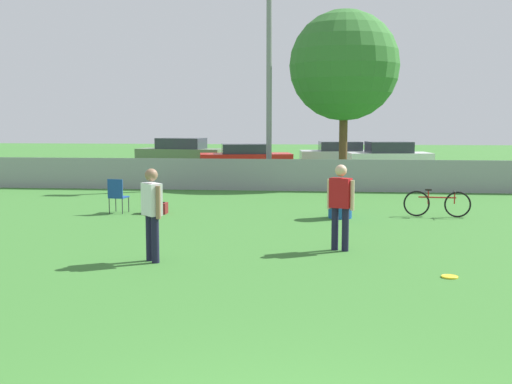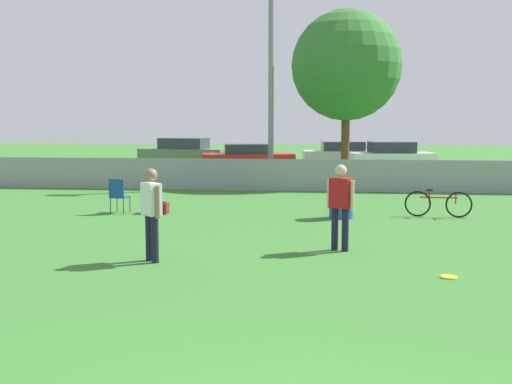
% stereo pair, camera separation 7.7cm
% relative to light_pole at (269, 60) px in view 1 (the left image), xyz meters
% --- Properties ---
extents(fence_backline, '(27.63, 0.07, 1.21)m').
position_rel_light_pole_xyz_m(fence_backline, '(1.81, -1.55, -4.04)').
color(fence_backline, gray).
rests_on(fence_backline, ground_plane).
extents(light_pole, '(0.90, 0.36, 7.70)m').
position_rel_light_pole_xyz_m(light_pole, '(0.00, 0.00, 0.00)').
color(light_pole, gray).
rests_on(light_pole, ground_plane).
extents(tree_near_pole, '(4.20, 4.20, 6.61)m').
position_rel_light_pole_xyz_m(tree_near_pole, '(2.75, 1.48, -0.10)').
color(tree_near_pole, brown).
rests_on(tree_near_pole, ground_plane).
extents(player_receiver_white, '(0.42, 0.43, 1.62)m').
position_rel_light_pole_xyz_m(player_receiver_white, '(-0.91, -12.90, -3.66)').
color(player_receiver_white, '#191933').
rests_on(player_receiver_white, ground_plane).
extents(player_thrower_red, '(0.50, 0.36, 1.62)m').
position_rel_light_pole_xyz_m(player_thrower_red, '(2.34, -11.60, -3.66)').
color(player_thrower_red, '#191933').
rests_on(player_thrower_red, ground_plane).
extents(frisbee_disc, '(0.26, 0.26, 0.03)m').
position_rel_light_pole_xyz_m(frisbee_disc, '(3.99, -13.51, -4.58)').
color(frisbee_disc, yellow).
rests_on(frisbee_disc, ground_plane).
extents(folding_chair_sideline, '(0.48, 0.48, 0.91)m').
position_rel_light_pole_xyz_m(folding_chair_sideline, '(-3.36, -7.35, -4.09)').
color(folding_chair_sideline, '#333338').
rests_on(folding_chair_sideline, ground_plane).
extents(bicycle_sideline, '(1.66, 0.44, 0.71)m').
position_rel_light_pole_xyz_m(bicycle_sideline, '(4.88, -7.11, -4.25)').
color(bicycle_sideline, black).
rests_on(bicycle_sideline, ground_plane).
extents(trash_bin, '(0.61, 0.61, 0.97)m').
position_rel_light_pole_xyz_m(trash_bin, '(2.44, -7.54, -4.11)').
color(trash_bin, '#194C99').
rests_on(trash_bin, ground_plane).
extents(gear_bag_sideline, '(0.63, 0.35, 0.31)m').
position_rel_light_pole_xyz_m(gear_bag_sideline, '(-2.37, -7.30, -4.45)').
color(gear_bag_sideline, maroon).
rests_on(gear_bag_sideline, ground_plane).
extents(parked_car_olive, '(4.77, 2.39, 1.50)m').
position_rel_light_pole_xyz_m(parked_car_olive, '(-5.42, 9.44, -3.87)').
color(parked_car_olive, black).
rests_on(parked_car_olive, ground_plane).
extents(parked_car_red, '(4.62, 2.61, 1.30)m').
position_rel_light_pole_xyz_m(parked_car_red, '(-1.71, 6.93, -3.94)').
color(parked_car_red, black).
rests_on(parked_car_red, ground_plane).
extents(parked_car_silver, '(4.28, 2.26, 1.32)m').
position_rel_light_pole_xyz_m(parked_car_silver, '(2.85, 10.10, -3.94)').
color(parked_car_silver, black).
rests_on(parked_car_silver, ground_plane).
extents(parked_car_white, '(4.14, 2.40, 1.41)m').
position_rel_light_pole_xyz_m(parked_car_white, '(5.11, 7.65, -3.92)').
color(parked_car_white, black).
rests_on(parked_car_white, ground_plane).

